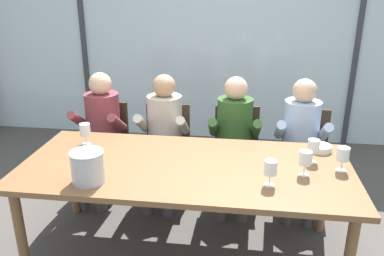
# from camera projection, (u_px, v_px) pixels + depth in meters

# --- Properties ---
(ground) EXTENTS (14.00, 14.00, 0.00)m
(ground) POSITION_uv_depth(u_px,v_px,m) (201.00, 188.00, 4.02)
(ground) COLOR #4C4742
(window_glass_panel) EXTENTS (7.56, 0.03, 2.60)m
(window_glass_panel) POSITION_uv_depth(u_px,v_px,m) (215.00, 39.00, 4.92)
(window_glass_panel) COLOR silver
(window_glass_panel) RESTS_ON ground
(window_mullion_left) EXTENTS (0.06, 0.06, 2.60)m
(window_mullion_left) POSITION_uv_depth(u_px,v_px,m) (83.00, 37.00, 5.11)
(window_mullion_left) COLOR #38383D
(window_mullion_left) RESTS_ON ground
(window_mullion_right) EXTENTS (0.06, 0.06, 2.60)m
(window_mullion_right) POSITION_uv_depth(u_px,v_px,m) (358.00, 42.00, 4.68)
(window_mullion_right) COLOR #38383D
(window_mullion_right) RESTS_ON ground
(hillside_vineyard) EXTENTS (13.56, 2.40, 1.67)m
(hillside_vineyard) POSITION_uv_depth(u_px,v_px,m) (230.00, 33.00, 9.15)
(hillside_vineyard) COLOR #386633
(hillside_vineyard) RESTS_ON ground
(dining_table) EXTENTS (2.36, 1.06, 0.75)m
(dining_table) POSITION_uv_depth(u_px,v_px,m) (186.00, 173.00, 2.85)
(dining_table) COLOR brown
(dining_table) RESTS_ON ground
(chair_near_curtain) EXTENTS (0.49, 0.49, 0.88)m
(chair_near_curtain) POSITION_uv_depth(u_px,v_px,m) (105.00, 139.00, 3.90)
(chair_near_curtain) COLOR #332319
(chair_near_curtain) RESTS_ON ground
(chair_left_of_center) EXTENTS (0.48, 0.48, 0.88)m
(chair_left_of_center) POSITION_uv_depth(u_px,v_px,m) (168.00, 144.00, 3.80)
(chair_left_of_center) COLOR #332319
(chair_left_of_center) RESTS_ON ground
(chair_center) EXTENTS (0.46, 0.46, 0.88)m
(chair_center) POSITION_uv_depth(u_px,v_px,m) (236.00, 146.00, 3.74)
(chair_center) COLOR #332319
(chair_center) RESTS_ON ground
(chair_right_of_center) EXTENTS (0.48, 0.48, 0.88)m
(chair_right_of_center) POSITION_uv_depth(u_px,v_px,m) (304.00, 149.00, 3.68)
(chair_right_of_center) COLOR #332319
(chair_right_of_center) RESTS_ON ground
(person_maroon_top) EXTENTS (0.47, 0.62, 1.20)m
(person_maroon_top) POSITION_uv_depth(u_px,v_px,m) (100.00, 128.00, 3.71)
(person_maroon_top) COLOR brown
(person_maroon_top) RESTS_ON ground
(person_beige_jumper) EXTENTS (0.46, 0.61, 1.20)m
(person_beige_jumper) POSITION_uv_depth(u_px,v_px,m) (163.00, 131.00, 3.64)
(person_beige_jumper) COLOR #B7AD9E
(person_beige_jumper) RESTS_ON ground
(person_olive_shirt) EXTENTS (0.47, 0.62, 1.20)m
(person_olive_shirt) POSITION_uv_depth(u_px,v_px,m) (234.00, 135.00, 3.56)
(person_olive_shirt) COLOR #2D5123
(person_olive_shirt) RESTS_ON ground
(person_pale_blue_shirt) EXTENTS (0.47, 0.62, 1.20)m
(person_pale_blue_shirt) POSITION_uv_depth(u_px,v_px,m) (301.00, 138.00, 3.48)
(person_pale_blue_shirt) COLOR #9EB2D1
(person_pale_blue_shirt) RESTS_ON ground
(ice_bucket_primary) EXTENTS (0.22, 0.22, 0.21)m
(ice_bucket_primary) POSITION_uv_depth(u_px,v_px,m) (88.00, 166.00, 2.55)
(ice_bucket_primary) COLOR #B7B7BC
(ice_bucket_primary) RESTS_ON dining_table
(tasting_bowl) EXTENTS (0.17, 0.17, 0.05)m
(tasting_bowl) POSITION_uv_depth(u_px,v_px,m) (321.00, 148.00, 3.04)
(tasting_bowl) COLOR silver
(tasting_bowl) RESTS_ON dining_table
(wine_glass_by_left_taster) EXTENTS (0.08, 0.08, 0.17)m
(wine_glass_by_left_taster) POSITION_uv_depth(u_px,v_px,m) (305.00, 159.00, 2.64)
(wine_glass_by_left_taster) COLOR silver
(wine_glass_by_left_taster) RESTS_ON dining_table
(wine_glass_near_bucket) EXTENTS (0.08, 0.08, 0.17)m
(wine_glass_near_bucket) POSITION_uv_depth(u_px,v_px,m) (313.00, 147.00, 2.83)
(wine_glass_near_bucket) COLOR silver
(wine_glass_near_bucket) RESTS_ON dining_table
(wine_glass_center_pour) EXTENTS (0.08, 0.08, 0.17)m
(wine_glass_center_pour) POSITION_uv_depth(u_px,v_px,m) (343.00, 155.00, 2.70)
(wine_glass_center_pour) COLOR silver
(wine_glass_center_pour) RESTS_ON dining_table
(wine_glass_by_right_taster) EXTENTS (0.08, 0.08, 0.17)m
(wine_glass_by_right_taster) POSITION_uv_depth(u_px,v_px,m) (85.00, 130.00, 3.14)
(wine_glass_by_right_taster) COLOR silver
(wine_glass_by_right_taster) RESTS_ON dining_table
(wine_glass_spare_empty) EXTENTS (0.08, 0.08, 0.17)m
(wine_glass_spare_empty) POSITION_uv_depth(u_px,v_px,m) (270.00, 169.00, 2.50)
(wine_glass_spare_empty) COLOR silver
(wine_glass_spare_empty) RESTS_ON dining_table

